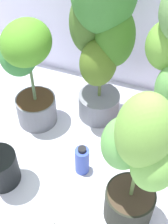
# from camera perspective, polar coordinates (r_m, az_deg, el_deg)

# --- Properties ---
(ground_plane) EXTENTS (8.00, 8.00, 0.00)m
(ground_plane) POSITION_cam_1_polar(r_m,az_deg,el_deg) (1.61, -2.43, -12.78)
(ground_plane) COLOR silver
(ground_plane) RESTS_ON ground
(potted_plant_front_right) EXTENTS (0.35, 0.28, 0.75)m
(potted_plant_front_right) POSITION_cam_1_polar(r_m,az_deg,el_deg) (1.19, 9.88, -9.17)
(potted_plant_front_right) COLOR black
(potted_plant_front_right) RESTS_ON ground
(potted_plant_back_center) EXTENTS (0.42, 0.42, 0.99)m
(potted_plant_back_center) POSITION_cam_1_polar(r_m,az_deg,el_deg) (1.53, 3.31, 15.36)
(potted_plant_back_center) COLOR slate
(potted_plant_back_center) RESTS_ON ground
(potted_plant_back_left) EXTENTS (0.38, 0.34, 0.66)m
(potted_plant_back_left) POSITION_cam_1_polar(r_m,az_deg,el_deg) (1.66, -10.50, 8.04)
(potted_plant_back_left) COLOR slate
(potted_plant_back_left) RESTS_ON ground
(nutrient_bottle) EXTENTS (0.07, 0.07, 0.18)m
(nutrient_bottle) POSITION_cam_1_polar(r_m,az_deg,el_deg) (1.58, -0.35, -8.96)
(nutrient_bottle) COLOR #3952BB
(nutrient_bottle) RESTS_ON ground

